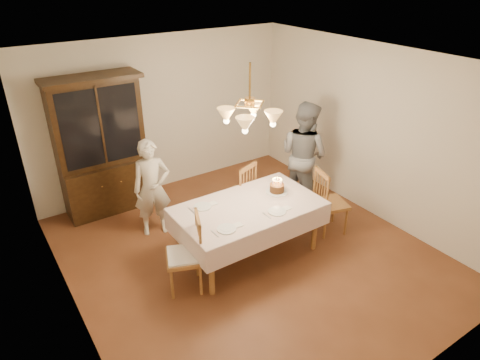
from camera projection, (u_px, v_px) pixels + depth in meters
ground at (248, 253)px, 5.91m from camera, size 5.00×5.00×0.00m
room_shell at (249, 147)px, 5.19m from camera, size 5.00×5.00×5.00m
dining_table at (248, 211)px, 5.60m from camera, size 1.90×1.10×0.76m
china_hutch at (102, 149)px, 6.52m from camera, size 1.38×0.54×2.16m
chair_far_side at (238, 196)px, 6.43m from camera, size 0.56×0.54×1.00m
chair_left_end at (185, 257)px, 5.10m from camera, size 0.55×0.56×1.00m
chair_right_end at (330, 204)px, 6.21m from camera, size 0.52×0.54×1.00m
elderly_woman at (152, 188)px, 6.07m from camera, size 0.60×0.47×1.45m
adult_in_grey at (304, 155)px, 6.76m from camera, size 0.80×0.94×1.73m
birthday_cake at (277, 189)px, 5.86m from camera, size 0.30×0.30×0.20m
place_setting_near_left at (228, 229)px, 5.08m from camera, size 0.38×0.23×0.02m
place_setting_near_right at (278, 211)px, 5.43m from camera, size 0.38×0.23×0.02m
place_setting_far_left at (203, 206)px, 5.54m from camera, size 0.38×0.23×0.02m
chandelier at (249, 116)px, 5.01m from camera, size 0.62×0.62×0.73m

